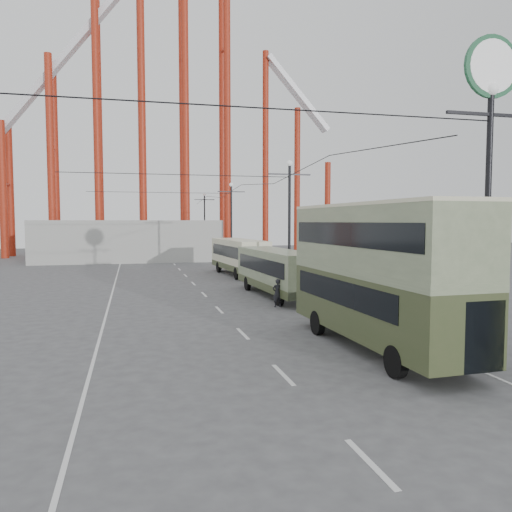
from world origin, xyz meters
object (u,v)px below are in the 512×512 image
object	(u,v)px
double_decker_bus	(377,268)
single_decker_cream	(239,255)
pedestrian	(277,293)
lamp_post_near	(490,129)
single_decker_green	(277,270)

from	to	relation	value
double_decker_bus	single_decker_cream	bearing A→B (deg)	87.22
single_decker_cream	pedestrian	bearing A→B (deg)	-99.04
lamp_post_near	double_decker_bus	size ratio (longest dim) A/B	1.03
lamp_post_near	pedestrian	world-z (taller)	lamp_post_near
double_decker_bus	pedestrian	distance (m)	10.27
single_decker_green	single_decker_cream	xyz separation A→B (m)	(0.25, 13.05, 0.12)
single_decker_cream	pedestrian	size ratio (longest dim) A/B	6.54
lamp_post_near	single_decker_green	bearing A→B (deg)	96.90
pedestrian	single_decker_cream	bearing A→B (deg)	-103.66
double_decker_bus	lamp_post_near	bearing A→B (deg)	-57.02
lamp_post_near	double_decker_bus	world-z (taller)	lamp_post_near
single_decker_green	pedestrian	xyz separation A→B (m)	(-1.15, -3.98, -0.89)
double_decker_bus	single_decker_green	world-z (taller)	double_decker_bus
lamp_post_near	pedestrian	xyz separation A→B (m)	(-3.22, 13.14, -7.05)
single_decker_green	pedestrian	size ratio (longest dim) A/B	6.67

